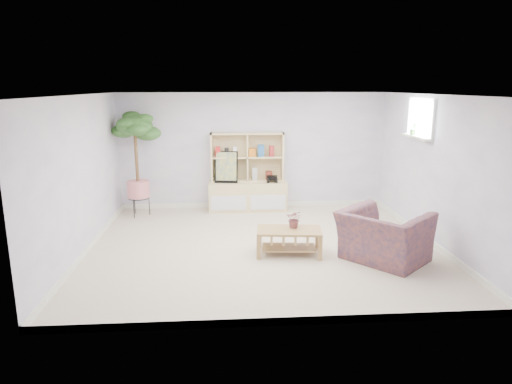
{
  "coord_description": "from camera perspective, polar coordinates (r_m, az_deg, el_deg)",
  "views": [
    {
      "loc": [
        -0.6,
        -6.94,
        2.53
      ],
      "look_at": [
        -0.09,
        0.22,
        0.85
      ],
      "focal_mm": 32.0,
      "sensor_mm": 36.0,
      "label": 1
    }
  ],
  "objects": [
    {
      "name": "poster",
      "position": [
        9.27,
        -3.74,
        3.13
      ],
      "size": [
        0.48,
        0.16,
        0.64
      ],
      "primitive_type": null,
      "rotation": [
        0.0,
        0.0,
        -0.12
      ],
      "color": "yellow",
      "rests_on": "storage_unit"
    },
    {
      "name": "coffee_table",
      "position": [
        7.04,
        4.13,
        -6.22
      ],
      "size": [
        1.03,
        0.63,
        0.4
      ],
      "primitive_type": null,
      "rotation": [
        0.0,
        0.0,
        -0.11
      ],
      "color": "olive",
      "rests_on": "floor"
    },
    {
      "name": "floor_tree",
      "position": [
        9.2,
        -14.68,
        3.32
      ],
      "size": [
        0.85,
        0.85,
        2.06
      ],
      "primitive_type": null,
      "rotation": [
        0.0,
        0.0,
        0.13
      ],
      "color": "#194414",
      "rests_on": "floor"
    },
    {
      "name": "floor",
      "position": [
        7.41,
        0.83,
        -6.82
      ],
      "size": [
        5.5,
        5.0,
        0.01
      ],
      "primitive_type": "cube",
      "color": "#C3B295",
      "rests_on": "ground"
    },
    {
      "name": "table_plant",
      "position": [
        7.03,
        4.84,
        -3.36
      ],
      "size": [
        0.31,
        0.29,
        0.28
      ],
      "primitive_type": "imported",
      "rotation": [
        0.0,
        0.0,
        -0.35
      ],
      "color": "#1A481A",
      "rests_on": "coffee_table"
    },
    {
      "name": "walls",
      "position": [
        7.09,
        0.86,
        2.33
      ],
      "size": [
        5.51,
        5.01,
        2.4
      ],
      "color": "white",
      "rests_on": "floor"
    },
    {
      "name": "baseboard",
      "position": [
        7.4,
        0.83,
        -6.45
      ],
      "size": [
        5.5,
        5.0,
        0.1
      ],
      "primitive_type": null,
      "color": "white",
      "rests_on": "floor"
    },
    {
      "name": "sill_plant",
      "position": [
        8.39,
        19.06,
        7.49
      ],
      "size": [
        0.12,
        0.1,
        0.21
      ],
      "primitive_type": "imported",
      "rotation": [
        0.0,
        0.0,
        -0.02
      ],
      "color": "#194414",
      "rests_on": "window_sill"
    },
    {
      "name": "ceiling",
      "position": [
        6.97,
        0.9,
        12.07
      ],
      "size": [
        5.5,
        5.0,
        0.01
      ],
      "primitive_type": "cube",
      "color": "white",
      "rests_on": "walls"
    },
    {
      "name": "window_sill",
      "position": [
        8.26,
        19.4,
        6.5
      ],
      "size": [
        0.14,
        1.0,
        0.04
      ],
      "primitive_type": "cube",
      "color": "white",
      "rests_on": "walls"
    },
    {
      "name": "storage_unit",
      "position": [
        9.36,
        -1.07,
        2.49
      ],
      "size": [
        1.6,
        0.54,
        1.6
      ],
      "primitive_type": null,
      "color": "beige",
      "rests_on": "floor"
    },
    {
      "name": "toy_truck",
      "position": [
        9.32,
        2.03,
        1.68
      ],
      "size": [
        0.31,
        0.22,
        0.16
      ],
      "primitive_type": null,
      "rotation": [
        0.0,
        0.0,
        -0.06
      ],
      "color": "black",
      "rests_on": "storage_unit"
    },
    {
      "name": "window",
      "position": [
        8.26,
        19.96,
        8.69
      ],
      "size": [
        0.1,
        0.98,
        0.68
      ],
      "primitive_type": null,
      "color": "#C4E1FF",
      "rests_on": "walls"
    },
    {
      "name": "armchair",
      "position": [
        6.96,
        15.7,
        -4.94
      ],
      "size": [
        1.53,
        1.54,
        0.86
      ],
      "primitive_type": "imported",
      "rotation": [
        0.0,
        0.0,
        2.3
      ],
      "color": "#1B234C",
      "rests_on": "floor"
    }
  ]
}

